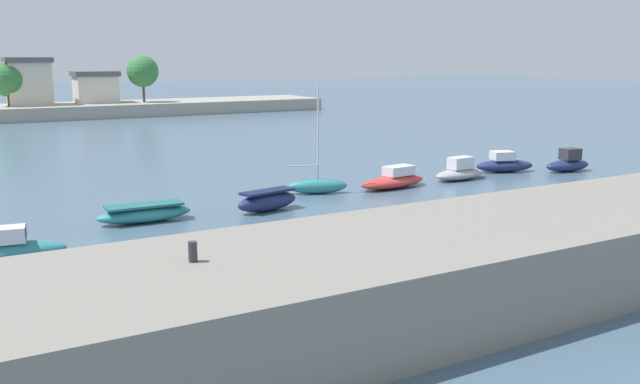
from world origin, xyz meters
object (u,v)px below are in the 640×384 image
moored_boat_9 (568,163)px  moored_boat_4 (267,201)px  mooring_bollard (193,252)px  moored_boat_6 (394,180)px  moored_boat_3 (145,213)px  moored_boat_2 (15,249)px  moored_boat_7 (460,172)px  moored_boat_5 (317,185)px  moored_boat_8 (504,164)px

moored_boat_9 → moored_boat_4: bearing=-172.4°
mooring_bollard → moored_boat_6: bearing=41.7°
moored_boat_3 → moored_boat_9: moored_boat_9 is taller
moored_boat_9 → moored_boat_2: bearing=-167.9°
moored_boat_7 → mooring_bollard: bearing=-149.6°
moored_boat_4 → moored_boat_9: (24.81, 0.74, 0.05)m
mooring_bollard → moored_boat_7: 30.72m
moored_boat_5 → moored_boat_7: size_ratio=1.52×
moored_boat_4 → moored_boat_7: 15.75m
moored_boat_2 → moored_boat_3: size_ratio=0.85×
moored_boat_3 → moored_boat_7: bearing=4.9°
moored_boat_5 → moored_boat_8: (15.81, 0.13, 0.06)m
moored_boat_7 → moored_boat_8: bearing=4.8°
moored_boat_3 → moored_boat_4: 6.61m
moored_boat_8 → moored_boat_9: moored_boat_9 is taller
mooring_bollard → moored_boat_4: (9.54, 15.38, -2.45)m
moored_boat_6 → moored_boat_7: moored_boat_7 is taller
moored_boat_8 → moored_boat_9: size_ratio=1.17×
moored_boat_3 → moored_boat_4: size_ratio=1.21×
moored_boat_7 → moored_boat_3: bearing=178.9°
moored_boat_4 → moored_boat_7: moored_boat_7 is taller
moored_boat_5 → moored_boat_6: moored_boat_5 is taller
moored_boat_3 → moored_boat_8: size_ratio=1.05×
moored_boat_5 → mooring_bollard: bearing=-106.4°
mooring_bollard → moored_boat_3: size_ratio=0.12×
moored_boat_5 → moored_boat_9: 20.20m
moored_boat_9 → moored_boat_3: bearing=-174.2°
moored_boat_4 → moored_boat_3: bearing=161.5°
mooring_bollard → moored_boat_5: 23.21m
moored_boat_3 → moored_boat_5: bearing=11.5°
moored_boat_5 → moored_boat_8: moored_boat_5 is taller
moored_boat_9 → moored_boat_8: bearing=159.2°
moored_boat_5 → moored_boat_6: (5.22, -0.79, -0.02)m
moored_boat_2 → moored_boat_8: size_ratio=0.90×
moored_boat_2 → moored_boat_6: bearing=22.2°
moored_boat_4 → moored_boat_5: (4.72, 2.77, -0.04)m
mooring_bollard → moored_boat_9: size_ratio=0.15×
moored_boat_2 → mooring_bollard: bearing=-64.4°
moored_boat_2 → moored_boat_5: 18.82m
moored_boat_9 → moored_boat_7: bearing=177.5°
moored_boat_5 → moored_boat_3: bearing=-148.4°
moored_boat_6 → moored_boat_8: moored_boat_8 is taller
moored_boat_3 → moored_boat_9: (31.38, -0.06, 0.16)m
mooring_bollard → moored_boat_2: (-3.55, 12.04, -2.46)m
moored_boat_2 → moored_boat_3: bearing=41.5°
moored_boat_6 → moored_boat_7: (5.67, 0.12, 0.04)m
moored_boat_6 → moored_boat_8: (10.59, 0.92, 0.08)m
moored_boat_7 → moored_boat_8: size_ratio=0.94×
moored_boat_4 → moored_boat_8: (20.54, 2.89, 0.02)m
moored_boat_2 → moored_boat_9: moored_boat_9 is taller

